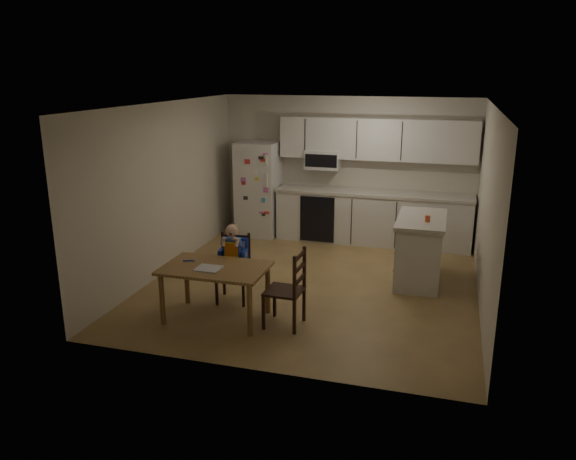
# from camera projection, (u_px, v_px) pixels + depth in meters

# --- Properties ---
(room) EXTENTS (4.52, 5.01, 2.51)m
(room) POSITION_uv_depth(u_px,v_px,m) (322.00, 191.00, 8.12)
(room) COLOR olive
(room) RESTS_ON ground
(refrigerator) EXTENTS (0.72, 0.70, 1.70)m
(refrigerator) POSITION_uv_depth(u_px,v_px,m) (259.00, 189.00, 10.19)
(refrigerator) COLOR silver
(refrigerator) RESTS_ON ground
(kitchen_run) EXTENTS (3.37, 0.62, 2.15)m
(kitchen_run) POSITION_uv_depth(u_px,v_px,m) (372.00, 193.00, 9.71)
(kitchen_run) COLOR silver
(kitchen_run) RESTS_ON ground
(kitchen_island) EXTENTS (0.67, 1.27, 0.94)m
(kitchen_island) POSITION_uv_depth(u_px,v_px,m) (420.00, 249.00, 8.01)
(kitchen_island) COLOR silver
(kitchen_island) RESTS_ON ground
(red_cup) EXTENTS (0.07, 0.07, 0.09)m
(red_cup) POSITION_uv_depth(u_px,v_px,m) (428.00, 219.00, 7.66)
(red_cup) COLOR #E14E27
(red_cup) RESTS_ON kitchen_island
(dining_table) EXTENTS (1.25, 0.80, 0.67)m
(dining_table) POSITION_uv_depth(u_px,v_px,m) (215.00, 274.00, 6.75)
(dining_table) COLOR brown
(dining_table) RESTS_ON ground
(napkin) EXTENTS (0.29, 0.26, 0.01)m
(napkin) POSITION_uv_depth(u_px,v_px,m) (208.00, 268.00, 6.65)
(napkin) COLOR #B7B7BC
(napkin) RESTS_ON dining_table
(toddler_spoon) EXTENTS (0.12, 0.06, 0.02)m
(toddler_spoon) POSITION_uv_depth(u_px,v_px,m) (188.00, 261.00, 6.91)
(toddler_spoon) COLOR #1C38AE
(toddler_spoon) RESTS_ON dining_table
(chair_booster) EXTENTS (0.43, 0.43, 1.04)m
(chair_booster) POSITION_uv_depth(u_px,v_px,m) (234.00, 254.00, 7.30)
(chair_booster) COLOR black
(chair_booster) RESTS_ON ground
(chair_side) EXTENTS (0.44, 0.44, 0.95)m
(chair_side) POSITION_uv_depth(u_px,v_px,m) (292.00, 284.00, 6.55)
(chair_side) COLOR black
(chair_side) RESTS_ON ground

